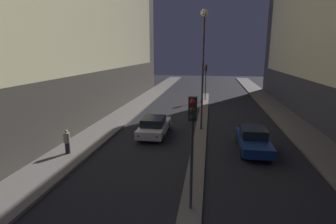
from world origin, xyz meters
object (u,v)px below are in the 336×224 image
Objects in this scene: traffic_light_near at (192,129)px; pedestrian_on_left_sidewalk at (67,141)px; car_right_lane at (253,140)px; street_lamp at (204,47)px; traffic_light_mid at (206,74)px; car_left_lane at (154,126)px.

pedestrian_on_left_sidewalk is at bearing 150.15° from traffic_light_near.
traffic_light_near is 1.01× the size of car_right_lane.
car_right_lane is (3.54, -3.95, -5.96)m from street_lamp.
car_right_lane is at bearing -78.64° from traffic_light_mid.
traffic_light_mid is 16.16m from car_left_lane.
car_left_lane is 6.61m from pedestrian_on_left_sidewalk.
street_lamp is at bearing 131.84° from car_right_lane.
traffic_light_near is 0.49× the size of street_lamp.
car_left_lane reaches higher than car_right_lane.
pedestrian_on_left_sidewalk is (-11.56, -2.79, 0.21)m from car_right_lane.
traffic_light_near is at bearing -90.00° from street_lamp.
traffic_light_near is at bearing -90.00° from traffic_light_mid.
pedestrian_on_left_sidewalk is (-8.02, -20.39, -2.54)m from traffic_light_mid.
street_lamp is 6.16× the size of pedestrian_on_left_sidewalk.
street_lamp reaches higher than car_left_lane.
traffic_light_mid reaches higher than car_left_lane.
car_left_lane is at bearing 110.49° from traffic_light_near.
street_lamp is 11.95m from pedestrian_on_left_sidewalk.
traffic_light_mid is 3.04× the size of pedestrian_on_left_sidewalk.
pedestrian_on_left_sidewalk reaches higher than car_right_lane.
traffic_light_mid is at bearing 90.00° from traffic_light_near.
traffic_light_mid is 0.97× the size of car_left_lane.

